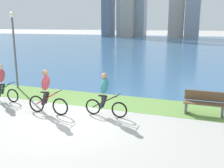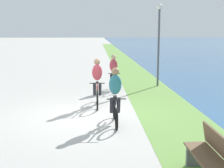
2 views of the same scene
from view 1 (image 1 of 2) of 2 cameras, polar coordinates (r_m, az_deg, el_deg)
The scene contains 9 objects.
ground_plane at distance 9.41m, azimuth -9.23°, elevation -8.12°, with size 300.00×300.00×0.00m, color #B2AFA8.
grass_strip_bayside at distance 11.79m, azimuth -2.57°, elevation -3.58°, with size 120.00×2.19×0.01m, color #6B9947.
bay_water_surface at distance 47.18m, azimuth 14.98°, elevation 8.46°, with size 300.00×70.69×0.00m, color #386693.
cyclist_lead at distance 9.56m, azimuth -1.58°, elevation -2.39°, with size 1.67×0.52×1.65m.
cyclist_trailing at distance 10.13m, azimuth -14.24°, elevation -1.83°, with size 1.74×0.52×1.72m.
cyclist_distant_rear at distance 12.44m, azimuth -23.11°, elevation 0.18°, with size 1.60×0.52×1.65m.
bench_near_path at distance 10.46m, azimuth 19.70°, elevation -3.97°, with size 1.50×0.47×0.90m.
lamppost_tall at distance 14.62m, azimuth -20.86°, elevation 9.17°, with size 0.28×0.28×3.99m.
city_skyline_far_shore at distance 74.19m, azimuth 15.78°, elevation 17.19°, with size 47.65×11.79×26.19m.
Camera 1 is at (4.39, -7.61, 3.36)m, focal length 41.40 mm.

